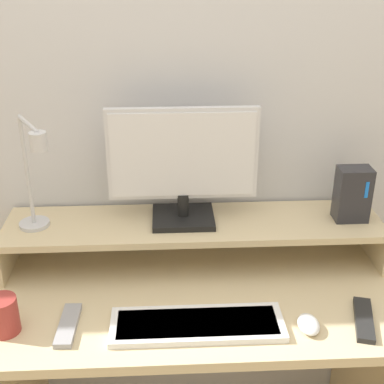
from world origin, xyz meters
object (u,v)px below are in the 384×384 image
Objects in this scene: mouse at (309,324)px; remote_control at (68,325)px; monitor at (183,164)px; router_dock at (352,194)px; keyboard at (197,324)px; remote_secondary at (364,320)px; mug at (3,315)px; desk_lamp at (34,178)px.

mouse reaches higher than remote_control.
monitor is at bearing 130.57° from mouse.
router_dock is 0.37× the size of keyboard.
mouse reaches higher than remote_secondary.
remote_secondary is at bearing -36.39° from monitor.
router_dock is at bearing 33.12° from keyboard.
mug reaches higher than remote_secondary.
router_dock is at bearing -2.50° from monitor.
mouse reaches higher than keyboard.
desk_lamp reaches higher than router_dock.
remote_secondary is (0.81, -0.02, 0.00)m from remote_control.
monitor is 0.66m from mug.
keyboard is at bearing -86.14° from monitor.
keyboard is 5.37× the size of mouse.
desk_lamp is 0.39m from mug.
remote_control is 0.17m from mug.
monitor reaches higher than mouse.
monitor is 0.98× the size of keyboard.
desk_lamp is 2.07× the size of remote_control.
mug reaches higher than mouse.
keyboard is 0.35m from remote_control.
keyboard reaches higher than remote_control.
desk_lamp is 0.97m from router_dock.
remote_secondary is (0.48, -0.36, -0.33)m from monitor.
remote_control is 1.67× the size of mug.
remote_control is at bearing 1.89° from mug.
monitor reaches higher than router_dock.
router_dock is at bearing 17.33° from mug.
remote_control is 0.81m from remote_secondary.
router_dock reaches higher than mug.
router_dock is 1.09m from mug.
desk_lamp is at bearing 112.28° from remote_control.
monitor is 2.61× the size of router_dock.
router_dock is at bearing 3.12° from desk_lamp.
mouse is 0.16m from remote_secondary.
mug is (-0.81, 0.03, 0.04)m from mouse.
mouse is 0.84× the size of mug.
keyboard is at bearing -146.88° from router_dock.
mouse is 0.46× the size of remote_secondary.
mouse is at bearing -3.53° from remote_control.
keyboard is 0.30m from mouse.
monitor reaches higher than remote_secondary.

